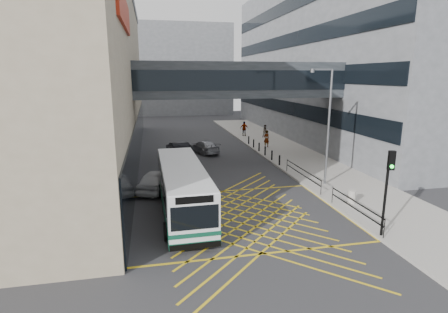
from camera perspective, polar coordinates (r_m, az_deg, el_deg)
ground at (r=20.39m, az=2.33°, el=-9.65°), size 120.00×120.00×0.00m
building_right at (r=51.06m, az=23.10°, el=14.45°), size 24.09×44.00×20.00m
building_far at (r=78.29m, az=-10.13°, el=13.69°), size 28.00×16.00×18.00m
skybridge at (r=31.19m, az=2.45°, el=12.37°), size 20.00×4.10×3.00m
pavement at (r=36.76m, az=10.29°, el=0.61°), size 6.00×54.00×0.16m
box_junction at (r=20.39m, az=2.33°, el=-9.64°), size 12.00×9.00×0.01m
bus at (r=20.48m, az=-6.81°, el=-5.03°), size 2.71×10.30×2.88m
car_white at (r=24.89m, az=-10.99°, el=-3.80°), size 3.39×5.11×1.51m
car_dark at (r=34.46m, az=-7.41°, el=1.10°), size 2.69×5.30×1.59m
car_silver at (r=36.44m, az=-3.25°, el=1.66°), size 3.16×4.75×1.36m
traffic_light at (r=18.33m, az=25.21°, el=-3.70°), size 0.34×0.52×4.33m
street_lamp at (r=25.58m, az=16.42°, el=5.67°), size 1.86×0.55×8.17m
litter_bin at (r=23.11m, az=20.13°, el=-6.19°), size 0.47×0.47×0.81m
kerb_railings at (r=23.78m, az=15.85°, el=-4.54°), size 0.05×12.54×1.00m
bollards at (r=35.72m, az=6.23°, el=1.26°), size 0.14×10.14×0.90m
pedestrian_a at (r=38.69m, az=6.94°, el=2.88°), size 0.85×0.70×1.87m
pedestrian_b at (r=44.69m, az=6.77°, el=4.09°), size 0.81×0.49×1.62m
pedestrian_c at (r=45.86m, az=3.33°, el=4.56°), size 1.24×0.91×1.89m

